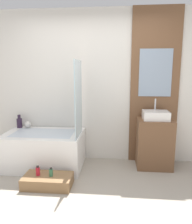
{
  "coord_description": "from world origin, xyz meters",
  "views": [
    {
      "loc": [
        0.4,
        -2.22,
        1.58
      ],
      "look_at": [
        0.14,
        0.68,
        1.03
      ],
      "focal_mm": 35.0,
      "sensor_mm": 36.0,
      "label": 1
    }
  ],
  "objects_px": {
    "wooden_step_bench": "(48,181)",
    "vase_tall_dark": "(19,122)",
    "bathtub": "(44,150)",
    "bottle_soap_primary": "(38,171)",
    "bottle_soap_secondary": "(51,172)",
    "vase_round_light": "(28,125)",
    "sink": "(156,115)"
  },
  "relations": [
    {
      "from": "wooden_step_bench",
      "to": "vase_tall_dark",
      "type": "height_order",
      "value": "vase_tall_dark"
    },
    {
      "from": "sink",
      "to": "vase_round_light",
      "type": "distance_m",
      "value": 2.22
    },
    {
      "from": "vase_tall_dark",
      "to": "bathtub",
      "type": "bearing_deg",
      "value": -29.3
    },
    {
      "from": "bathtub",
      "to": "bottle_soap_primary",
      "type": "bearing_deg",
      "value": -79.28
    },
    {
      "from": "bathtub",
      "to": "vase_tall_dark",
      "type": "relative_size",
      "value": 5.45
    },
    {
      "from": "wooden_step_bench",
      "to": "sink",
      "type": "relative_size",
      "value": 1.65
    },
    {
      "from": "wooden_step_bench",
      "to": "bottle_soap_secondary",
      "type": "height_order",
      "value": "bottle_soap_secondary"
    },
    {
      "from": "sink",
      "to": "bottle_soap_primary",
      "type": "relative_size",
      "value": 2.87
    },
    {
      "from": "bathtub",
      "to": "sink",
      "type": "xyz_separation_m",
      "value": [
        1.82,
        0.16,
        0.59
      ]
    },
    {
      "from": "vase_round_light",
      "to": "sink",
      "type": "bearing_deg",
      "value": -3.47
    },
    {
      "from": "wooden_step_bench",
      "to": "bottle_soap_secondary",
      "type": "xyz_separation_m",
      "value": [
        0.05,
        0.0,
        0.13
      ]
    },
    {
      "from": "sink",
      "to": "bottle_soap_secondary",
      "type": "relative_size",
      "value": 3.35
    },
    {
      "from": "bottle_soap_secondary",
      "to": "vase_tall_dark",
      "type": "bearing_deg",
      "value": 131.88
    },
    {
      "from": "bottle_soap_secondary",
      "to": "bottle_soap_primary",
      "type": "bearing_deg",
      "value": -180.0
    },
    {
      "from": "bathtub",
      "to": "wooden_step_bench",
      "type": "bearing_deg",
      "value": -68.24
    },
    {
      "from": "sink",
      "to": "bottle_soap_secondary",
      "type": "height_order",
      "value": "sink"
    },
    {
      "from": "bathtub",
      "to": "sink",
      "type": "distance_m",
      "value": 1.92
    },
    {
      "from": "vase_round_light",
      "to": "bottle_soap_primary",
      "type": "distance_m",
      "value": 1.13
    },
    {
      "from": "vase_round_light",
      "to": "bottle_soap_secondary",
      "type": "height_order",
      "value": "vase_round_light"
    },
    {
      "from": "sink",
      "to": "bottle_soap_primary",
      "type": "bearing_deg",
      "value": -154.95
    },
    {
      "from": "bottle_soap_primary",
      "to": "bottle_soap_secondary",
      "type": "xyz_separation_m",
      "value": [
        0.18,
        0.0,
        -0.01
      ]
    },
    {
      "from": "vase_tall_dark",
      "to": "bottle_soap_secondary",
      "type": "xyz_separation_m",
      "value": [
        0.84,
        -0.94,
        -0.46
      ]
    },
    {
      "from": "bathtub",
      "to": "wooden_step_bench",
      "type": "distance_m",
      "value": 0.72
    },
    {
      "from": "wooden_step_bench",
      "to": "vase_tall_dark",
      "type": "distance_m",
      "value": 1.36
    },
    {
      "from": "bottle_soap_primary",
      "to": "bottle_soap_secondary",
      "type": "relative_size",
      "value": 1.17
    },
    {
      "from": "vase_round_light",
      "to": "bottle_soap_primary",
      "type": "xyz_separation_m",
      "value": [
        0.5,
        -0.93,
        -0.42
      ]
    },
    {
      "from": "wooden_step_bench",
      "to": "vase_tall_dark",
      "type": "xyz_separation_m",
      "value": [
        -0.79,
        0.94,
        0.59
      ]
    },
    {
      "from": "vase_round_light",
      "to": "bathtub",
      "type": "bearing_deg",
      "value": -37.1
    },
    {
      "from": "vase_tall_dark",
      "to": "vase_round_light",
      "type": "relative_size",
      "value": 1.98
    },
    {
      "from": "bathtub",
      "to": "bottle_soap_primary",
      "type": "height_order",
      "value": "bathtub"
    },
    {
      "from": "sink",
      "to": "vase_round_light",
      "type": "bearing_deg",
      "value": 176.53
    },
    {
      "from": "bathtub",
      "to": "bottle_soap_secondary",
      "type": "distance_m",
      "value": 0.71
    }
  ]
}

